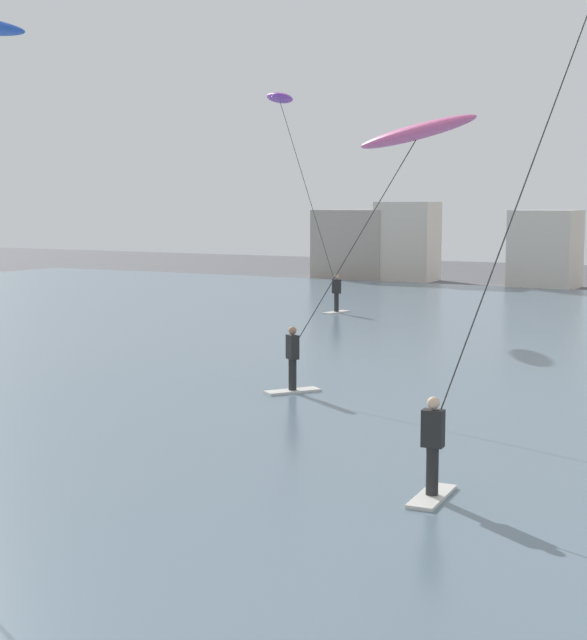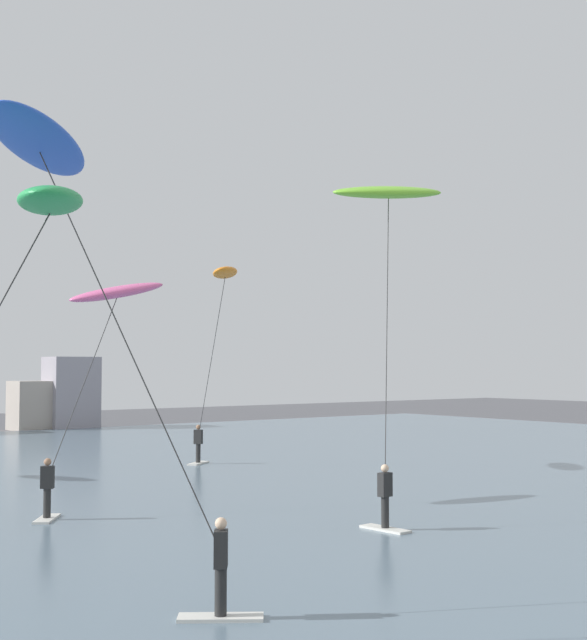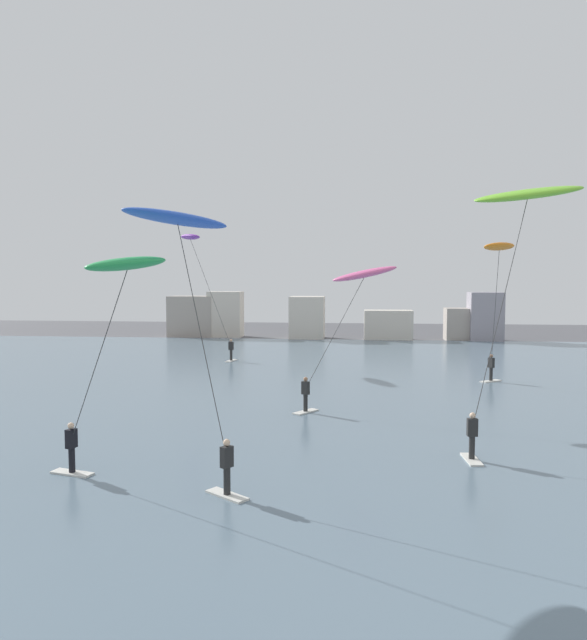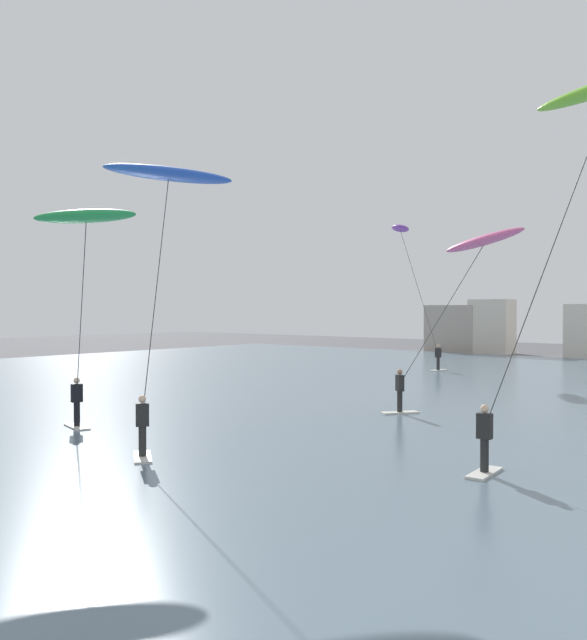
{
  "view_description": "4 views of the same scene",
  "coord_description": "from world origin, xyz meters",
  "px_view_note": "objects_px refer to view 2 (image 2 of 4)",
  "views": [
    {
      "loc": [
        7.76,
        2.91,
        4.78
      ],
      "look_at": [
        -0.11,
        17.07,
        2.84
      ],
      "focal_mm": 54.89,
      "sensor_mm": 36.0,
      "label": 1
    },
    {
      "loc": [
        -13.13,
        0.71,
        4.23
      ],
      "look_at": [
        -0.18,
        17.74,
        5.35
      ],
      "focal_mm": 49.61,
      "sensor_mm": 36.0,
      "label": 2
    },
    {
      "loc": [
        -1.62,
        -3.1,
        6.28
      ],
      "look_at": [
        -3.35,
        13.43,
        5.11
      ],
      "focal_mm": 33.39,
      "sensor_mm": 36.0,
      "label": 3
    },
    {
      "loc": [
        8.83,
        2.43,
        4.0
      ],
      "look_at": [
        -2.28,
        15.73,
        3.71
      ],
      "focal_mm": 37.14,
      "sensor_mm": 36.0,
      "label": 4
    }
  ],
  "objects_px": {
    "kitesurfer_orange": "(222,294)",
    "kitesurfer_green": "(29,246)",
    "kitesurfer_lime": "(388,212)",
    "kitesurfer_pink": "(111,311)",
    "kitesurfer_blue": "(50,168)"
  },
  "relations": [
    {
      "from": "kitesurfer_orange",
      "to": "kitesurfer_green",
      "type": "bearing_deg",
      "value": -129.81
    },
    {
      "from": "kitesurfer_lime",
      "to": "kitesurfer_pink",
      "type": "xyz_separation_m",
      "value": [
        -5.86,
        5.88,
        -2.79
      ]
    },
    {
      "from": "kitesurfer_pink",
      "to": "kitesurfer_blue",
      "type": "height_order",
      "value": "kitesurfer_blue"
    },
    {
      "from": "kitesurfer_blue",
      "to": "kitesurfer_orange",
      "type": "xyz_separation_m",
      "value": [
        13.45,
        15.38,
        -0.53
      ]
    },
    {
      "from": "kitesurfer_pink",
      "to": "kitesurfer_blue",
      "type": "relative_size",
      "value": 0.82
    },
    {
      "from": "kitesurfer_lime",
      "to": "kitesurfer_pink",
      "type": "distance_m",
      "value": 8.75
    },
    {
      "from": "kitesurfer_lime",
      "to": "kitesurfer_orange",
      "type": "bearing_deg",
      "value": 81.01
    },
    {
      "from": "kitesurfer_lime",
      "to": "kitesurfer_orange",
      "type": "height_order",
      "value": "kitesurfer_lime"
    },
    {
      "from": "kitesurfer_green",
      "to": "kitesurfer_pink",
      "type": "height_order",
      "value": "kitesurfer_green"
    },
    {
      "from": "kitesurfer_green",
      "to": "kitesurfer_orange",
      "type": "xyz_separation_m",
      "value": [
        14.6,
        17.52,
        1.18
      ]
    },
    {
      "from": "kitesurfer_orange",
      "to": "kitesurfer_lime",
      "type": "bearing_deg",
      "value": -98.99
    },
    {
      "from": "kitesurfer_green",
      "to": "kitesurfer_lime",
      "type": "bearing_deg",
      "value": 24.28
    },
    {
      "from": "kitesurfer_pink",
      "to": "kitesurfer_orange",
      "type": "xyz_separation_m",
      "value": [
        7.72,
        5.9,
        1.29
      ]
    },
    {
      "from": "kitesurfer_lime",
      "to": "kitesurfer_green",
      "type": "distance_m",
      "value": 14.23
    },
    {
      "from": "kitesurfer_pink",
      "to": "kitesurfer_lime",
      "type": "bearing_deg",
      "value": -45.1
    }
  ]
}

